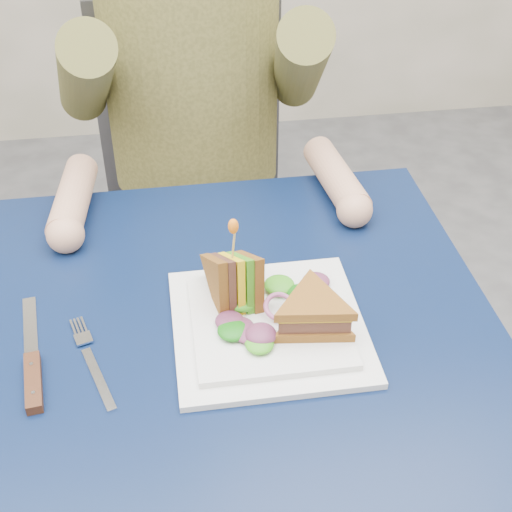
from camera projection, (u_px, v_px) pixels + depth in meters
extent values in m
cube|color=black|center=(230.00, 334.00, 0.99)|extent=(0.75, 0.75, 0.03)
cylinder|color=#595B5E|center=(57.00, 372.00, 1.43)|extent=(0.04, 0.04, 0.70)
cylinder|color=#595B5E|center=(366.00, 339.00, 1.50)|extent=(0.04, 0.04, 0.70)
cube|color=#47474C|center=(200.00, 230.00, 1.65)|extent=(0.42, 0.40, 0.04)
cube|color=#47474C|center=(188.00, 96.00, 1.63)|extent=(0.42, 0.03, 0.46)
cylinder|color=#47474C|center=(133.00, 362.00, 1.64)|extent=(0.02, 0.02, 0.43)
cylinder|color=#47474C|center=(288.00, 346.00, 1.68)|extent=(0.02, 0.02, 0.43)
cylinder|color=#47474C|center=(132.00, 270.00, 1.90)|extent=(0.02, 0.02, 0.43)
cylinder|color=#47474C|center=(265.00, 258.00, 1.94)|extent=(0.02, 0.02, 0.43)
cylinder|color=brown|center=(191.00, 59.00, 1.37)|extent=(0.34, 0.34, 0.52)
cylinder|color=brown|center=(85.00, 77.00, 1.27)|extent=(0.15, 0.39, 0.31)
cylinder|color=tan|center=(73.00, 198.00, 1.19)|extent=(0.08, 0.20, 0.06)
sphere|color=tan|center=(65.00, 235.00, 1.11)|extent=(0.06, 0.06, 0.06)
cylinder|color=brown|center=(299.00, 64.00, 1.32)|extent=(0.15, 0.39, 0.31)
cylinder|color=tan|center=(336.00, 177.00, 1.24)|extent=(0.08, 0.20, 0.06)
sphere|color=tan|center=(355.00, 210.00, 1.16)|extent=(0.06, 0.06, 0.06)
cube|color=white|center=(269.00, 326.00, 0.98)|extent=(0.26, 0.26, 0.01)
cube|color=white|center=(269.00, 321.00, 0.97)|extent=(0.21, 0.21, 0.01)
cube|color=silver|center=(99.00, 379.00, 0.90)|extent=(0.05, 0.11, 0.00)
cube|color=silver|center=(83.00, 338.00, 0.96)|extent=(0.03, 0.03, 0.00)
cube|color=silver|center=(73.00, 328.00, 0.98)|extent=(0.01, 0.03, 0.00)
cube|color=silver|center=(77.00, 326.00, 0.98)|extent=(0.01, 0.03, 0.00)
cube|color=silver|center=(80.00, 325.00, 0.98)|extent=(0.01, 0.03, 0.00)
cube|color=silver|center=(84.00, 324.00, 0.98)|extent=(0.01, 0.03, 0.00)
cube|color=silver|center=(30.00, 330.00, 0.98)|extent=(0.03, 0.14, 0.00)
cube|color=black|center=(33.00, 382.00, 0.89)|extent=(0.03, 0.10, 0.01)
cylinder|color=silver|center=(31.00, 364.00, 0.91)|extent=(0.01, 0.01, 0.00)
cylinder|color=silver|center=(33.00, 393.00, 0.87)|extent=(0.01, 0.01, 0.00)
cylinder|color=tan|center=(234.00, 244.00, 0.94)|extent=(0.01, 0.01, 0.06)
ellipsoid|color=orange|center=(233.00, 226.00, 0.92)|extent=(0.01, 0.01, 0.02)
torus|color=#9E4C7A|center=(279.00, 307.00, 0.96)|extent=(0.04, 0.04, 0.02)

